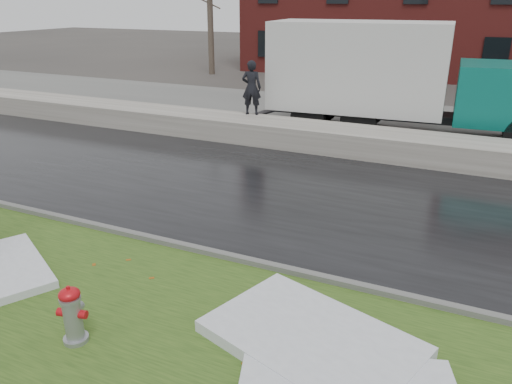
% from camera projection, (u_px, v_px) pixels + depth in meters
% --- Properties ---
extents(ground, '(120.00, 120.00, 0.00)m').
position_uv_depth(ground, '(187.00, 283.00, 8.43)').
color(ground, '#47423D').
rests_on(ground, ground).
extents(verge, '(60.00, 4.50, 0.04)m').
position_uv_depth(verge, '(141.00, 323.00, 7.37)').
color(verge, '#274517').
rests_on(verge, ground).
extents(road, '(60.00, 7.00, 0.03)m').
position_uv_depth(road, '(285.00, 194.00, 12.23)').
color(road, black).
rests_on(road, ground).
extents(parking_lot, '(60.00, 9.00, 0.03)m').
position_uv_depth(parking_lot, '(366.00, 122.00, 19.42)').
color(parking_lot, slate).
rests_on(parking_lot, ground).
extents(curb, '(60.00, 0.15, 0.14)m').
position_uv_depth(curb, '(215.00, 254.00, 9.25)').
color(curb, slate).
rests_on(curb, ground).
extents(snowbank, '(60.00, 1.60, 0.75)m').
position_uv_depth(snowbank, '(335.00, 139.00, 15.65)').
color(snowbank, '#B1ACA2').
rests_on(snowbank, ground).
extents(bg_tree_left, '(1.40, 1.62, 6.50)m').
position_uv_depth(bg_tree_left, '(210.00, 19.00, 30.53)').
color(bg_tree_left, brown).
rests_on(bg_tree_left, ground).
extents(bg_tree_center, '(1.40, 1.62, 6.50)m').
position_uv_depth(bg_tree_center, '(324.00, 18.00, 31.56)').
color(bg_tree_center, brown).
rests_on(bg_tree_center, ground).
extents(fire_hydrant, '(0.44, 0.40, 0.88)m').
position_uv_depth(fire_hydrant, '(72.00, 312.00, 6.80)').
color(fire_hydrant, gray).
rests_on(fire_hydrant, verge).
extents(box_truck, '(11.45, 3.27, 3.79)m').
position_uv_depth(box_truck, '(393.00, 77.00, 17.02)').
color(box_truck, black).
rests_on(box_truck, ground).
extents(worker, '(0.76, 0.59, 1.83)m').
position_uv_depth(worker, '(252.00, 88.00, 16.94)').
color(worker, black).
rests_on(worker, snowbank).
extents(snow_patch_side, '(3.22, 2.58, 0.18)m').
position_uv_depth(snow_patch_side, '(311.00, 339.00, 6.85)').
color(snow_patch_side, silver).
rests_on(snow_patch_side, verge).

